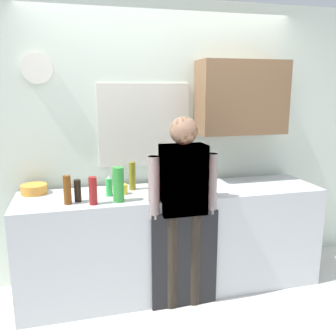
% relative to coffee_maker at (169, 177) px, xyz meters
% --- Properties ---
extents(ground_plane, '(8.00, 8.00, 0.00)m').
position_rel_coffee_maker_xyz_m(ground_plane, '(0.06, -0.22, -1.07)').
color(ground_plane, silver).
extents(kitchen_counter, '(2.67, 0.64, 0.92)m').
position_rel_coffee_maker_xyz_m(kitchen_counter, '(0.06, 0.08, -0.61)').
color(kitchen_counter, '#B2B7BC').
rests_on(kitchen_counter, ground_plane).
extents(dishwasher_panel, '(0.56, 0.02, 0.83)m').
position_rel_coffee_maker_xyz_m(dishwasher_panel, '(0.07, -0.26, -0.65)').
color(dishwasher_panel, black).
rests_on(dishwasher_panel, ground_plane).
extents(back_wall_assembly, '(4.27, 0.42, 2.60)m').
position_rel_coffee_maker_xyz_m(back_wall_assembly, '(0.15, 0.48, 0.29)').
color(back_wall_assembly, silver).
rests_on(back_wall_assembly, ground_plane).
extents(coffee_maker, '(0.20, 0.20, 0.33)m').
position_rel_coffee_maker_xyz_m(coffee_maker, '(0.00, 0.00, 0.00)').
color(coffee_maker, black).
rests_on(coffee_maker, kitchen_counter).
extents(bottle_amber_beer, '(0.06, 0.06, 0.23)m').
position_rel_coffee_maker_xyz_m(bottle_amber_beer, '(-0.84, -0.08, -0.03)').
color(bottle_amber_beer, brown).
rests_on(bottle_amber_beer, kitchen_counter).
extents(bottle_clear_soda, '(0.09, 0.09, 0.28)m').
position_rel_coffee_maker_xyz_m(bottle_clear_soda, '(-0.44, -0.11, -0.01)').
color(bottle_clear_soda, '#2D8C33').
rests_on(bottle_clear_soda, kitchen_counter).
extents(bottle_dark_sauce, '(0.06, 0.06, 0.18)m').
position_rel_coffee_maker_xyz_m(bottle_dark_sauce, '(-0.76, -0.03, -0.06)').
color(bottle_dark_sauce, black).
rests_on(bottle_dark_sauce, kitchen_counter).
extents(bottle_olive_oil, '(0.06, 0.06, 0.25)m').
position_rel_coffee_maker_xyz_m(bottle_olive_oil, '(-0.28, 0.21, -0.02)').
color(bottle_olive_oil, olive).
rests_on(bottle_olive_oil, kitchen_counter).
extents(bottle_red_vinegar, '(0.06, 0.06, 0.22)m').
position_rel_coffee_maker_xyz_m(bottle_red_vinegar, '(-0.64, -0.13, -0.04)').
color(bottle_red_vinegar, maroon).
rests_on(bottle_red_vinegar, kitchen_counter).
extents(cup_yellow_cup, '(0.07, 0.07, 0.08)m').
position_rel_coffee_maker_xyz_m(cup_yellow_cup, '(-0.38, 0.09, -0.10)').
color(cup_yellow_cup, yellow).
rests_on(cup_yellow_cup, kitchen_counter).
extents(mixing_bowl, '(0.22, 0.22, 0.08)m').
position_rel_coffee_maker_xyz_m(mixing_bowl, '(-1.12, 0.30, -0.11)').
color(mixing_bowl, orange).
rests_on(mixing_bowl, kitchen_counter).
extents(dish_soap, '(0.06, 0.06, 0.18)m').
position_rel_coffee_maker_xyz_m(dish_soap, '(-0.50, 0.07, -0.07)').
color(dish_soap, green).
rests_on(dish_soap, kitchen_counter).
extents(person_at_sink, '(0.57, 0.22, 1.60)m').
position_rel_coffee_maker_xyz_m(person_at_sink, '(0.06, -0.22, -0.12)').
color(person_at_sink, brown).
rests_on(person_at_sink, ground_plane).
extents(person_guest, '(0.57, 0.22, 1.60)m').
position_rel_coffee_maker_xyz_m(person_guest, '(0.06, -0.22, -0.12)').
color(person_guest, brown).
rests_on(person_guest, ground_plane).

